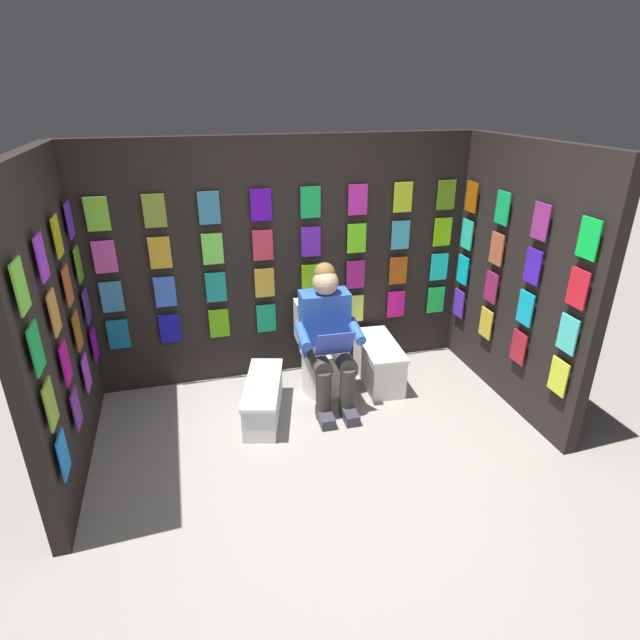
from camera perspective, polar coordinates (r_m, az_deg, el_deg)
The scene contains 8 objects.
ground_plane at distance 3.57m, azimuth 2.99°, elevation -19.15°, with size 30.00×30.00×0.00m, color gray.
display_wall_back at distance 4.57m, azimuth -3.82°, elevation 6.52°, with size 3.44×0.14×2.12m.
display_wall_left at distance 4.43m, azimuth 21.21°, elevation 4.31°, with size 0.14×1.77×2.12m.
display_wall_right at distance 3.72m, azimuth -27.44°, elevation -0.58°, with size 0.14×1.77×2.12m.
toilet at distance 4.52m, azimuth 0.14°, elevation -3.73°, with size 0.41×0.56×0.77m.
person_reading at distance 4.20m, azimuth 0.88°, elevation -1.84°, with size 0.53×0.69×1.19m.
comic_longbox_near at distance 4.69m, azimuth 6.51°, elevation -4.66°, with size 0.36×0.73×0.39m.
comic_longbox_far at distance 4.24m, azimuth -6.29°, elevation -8.64°, with size 0.46×0.83×0.31m.
Camera 1 is at (0.85, 2.45, 2.45)m, focal length 28.90 mm.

